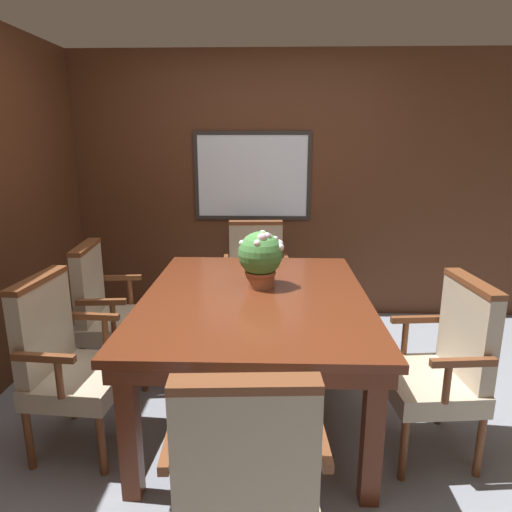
{
  "coord_description": "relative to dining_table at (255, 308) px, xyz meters",
  "views": [
    {
      "loc": [
        0.07,
        -2.37,
        1.69
      ],
      "look_at": [
        -0.02,
        0.38,
        0.97
      ],
      "focal_mm": 32.0,
      "sensor_mm": 36.0,
      "label": 1
    }
  ],
  "objects": [
    {
      "name": "chair_head_near",
      "position": [
        0.01,
        -1.26,
        -0.15
      ],
      "size": [
        0.58,
        0.48,
        0.98
      ],
      "rotation": [
        0.0,
        0.0,
        3.2
      ],
      "color": "brown",
      "rests_on": "ground_plane"
    },
    {
      "name": "ground_plane",
      "position": [
        0.02,
        -0.23,
        -0.68
      ],
      "size": [
        14.0,
        14.0,
        0.0
      ],
      "primitive_type": "plane",
      "color": "gray"
    },
    {
      "name": "potted_plant",
      "position": [
        0.03,
        0.16,
        0.28
      ],
      "size": [
        0.29,
        0.28,
        0.36
      ],
      "color": "#9E5638",
      "rests_on": "dining_table"
    },
    {
      "name": "wall_back",
      "position": [
        0.01,
        1.7,
        0.55
      ],
      "size": [
        7.2,
        0.08,
        2.45
      ],
      "color": "#4C2816",
      "rests_on": "ground_plane"
    },
    {
      "name": "chair_left_near",
      "position": [
        -1.02,
        -0.38,
        -0.15
      ],
      "size": [
        0.49,
        0.58,
        0.98
      ],
      "rotation": [
        0.0,
        0.0,
        1.49
      ],
      "color": "brown",
      "rests_on": "ground_plane"
    },
    {
      "name": "chair_right_near",
      "position": [
        1.02,
        -0.36,
        -0.15
      ],
      "size": [
        0.5,
        0.59,
        0.98
      ],
      "rotation": [
        0.0,
        0.0,
        -1.48
      ],
      "color": "brown",
      "rests_on": "ground_plane"
    },
    {
      "name": "chair_left_far",
      "position": [
        -1.06,
        0.38,
        -0.15
      ],
      "size": [
        0.5,
        0.59,
        0.98
      ],
      "rotation": [
        0.0,
        0.0,
        1.66
      ],
      "color": "brown",
      "rests_on": "ground_plane"
    },
    {
      "name": "chair_head_far",
      "position": [
        -0.03,
        1.22,
        -0.15
      ],
      "size": [
        0.58,
        0.48,
        0.98
      ],
      "rotation": [
        0.0,
        0.0,
        0.05
      ],
      "color": "brown",
      "rests_on": "ground_plane"
    },
    {
      "name": "dining_table",
      "position": [
        0.0,
        0.0,
        0.0
      ],
      "size": [
        1.34,
        1.74,
        0.77
      ],
      "color": "#562614",
      "rests_on": "ground_plane"
    }
  ]
}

